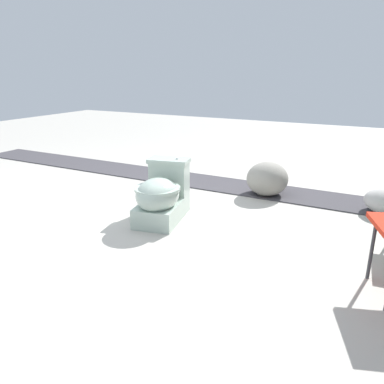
# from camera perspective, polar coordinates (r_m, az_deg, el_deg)

# --- Properties ---
(ground_plane) EXTENTS (14.00, 14.00, 0.00)m
(ground_plane) POSITION_cam_1_polar(r_m,az_deg,el_deg) (3.46, -8.39, -3.58)
(ground_plane) COLOR #B7B2A8
(gravel_strip) EXTENTS (0.56, 8.00, 0.01)m
(gravel_strip) POSITION_cam_1_polar(r_m,az_deg,el_deg) (4.28, 6.92, 0.82)
(gravel_strip) COLOR #423F44
(gravel_strip) RESTS_ON ground
(toilet) EXTENTS (0.69, 0.49, 0.52)m
(toilet) POSITION_cam_1_polar(r_m,az_deg,el_deg) (3.28, -4.67, -0.58)
(toilet) COLOR #B2C6B7
(toilet) RESTS_ON ground
(boulder_far) EXTENTS (0.48, 0.47, 0.36)m
(boulder_far) POSITION_cam_1_polar(r_m,az_deg,el_deg) (4.01, 11.41, 1.99)
(boulder_far) COLOR gray
(boulder_far) RESTS_ON ground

